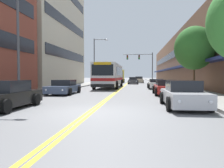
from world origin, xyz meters
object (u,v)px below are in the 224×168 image
at_px(car_dark_grey_moving_second, 133,81).
at_px(street_lamp_left_far, 96,57).
at_px(city_bus, 110,75).
at_px(car_slate_blue_parked_left_near, 64,87).
at_px(street_lamp_left_near, 23,18).
at_px(traffic_signal_mast, 142,61).
at_px(car_navy_parked_left_far, 102,81).
at_px(car_silver_parked_right_foreground, 183,95).
at_px(car_black_parked_left_mid, 5,96).
at_px(car_white_parked_right_far, 156,84).
at_px(fire_hydrant, 184,87).
at_px(car_champagne_moving_lead, 139,80).
at_px(car_red_parked_right_mid, 166,88).
at_px(street_tree_right_mid, 194,48).
at_px(box_truck, 118,76).

relative_size(car_dark_grey_moving_second, street_lamp_left_far, 0.62).
relative_size(city_bus, car_slate_blue_parked_left_near, 2.78).
bearing_deg(street_lamp_left_near, traffic_signal_mast, 76.68).
height_order(car_navy_parked_left_far, street_lamp_left_near, street_lamp_left_near).
relative_size(car_silver_parked_right_foreground, traffic_signal_mast, 0.70).
xyz_separation_m(city_bus, car_silver_parked_right_foreground, (5.96, -17.94, -1.12)).
relative_size(car_black_parked_left_mid, car_white_parked_right_far, 1.01).
xyz_separation_m(car_black_parked_left_mid, traffic_signal_mast, (7.36, 36.98, 3.99)).
bearing_deg(fire_hydrant, city_bus, 126.48).
distance_m(car_champagne_moving_lead, street_lamp_left_far, 15.08).
relative_size(city_bus, car_red_parked_right_mid, 2.88).
bearing_deg(fire_hydrant, street_lamp_left_far, 121.29).
relative_size(car_navy_parked_left_far, fire_hydrant, 5.43).
distance_m(car_red_parked_right_mid, street_lamp_left_near, 11.86).
relative_size(car_silver_parked_right_foreground, car_red_parked_right_mid, 1.04).
distance_m(car_red_parked_right_mid, traffic_signal_mast, 28.56).
xyz_separation_m(traffic_signal_mast, fire_hydrant, (2.88, -27.82, -4.01)).
relative_size(city_bus, car_champagne_moving_lead, 2.75).
height_order(car_champagne_moving_lead, street_tree_right_mid, street_tree_right_mid).
bearing_deg(car_black_parked_left_mid, traffic_signal_mast, 78.75).
bearing_deg(car_red_parked_right_mid, traffic_signal_mast, 92.68).
bearing_deg(box_truck, car_slate_blue_parked_left_near, -93.57).
xyz_separation_m(traffic_signal_mast, street_lamp_left_near, (-8.04, -33.95, 0.50)).
height_order(car_silver_parked_right_foreground, car_red_parked_right_mid, car_silver_parked_right_foreground).
bearing_deg(car_dark_grey_moving_second, car_champagne_moving_lead, 80.53).
bearing_deg(car_dark_grey_moving_second, traffic_signal_mast, 67.59).
relative_size(city_bus, traffic_signal_mast, 1.93).
relative_size(car_navy_parked_left_far, box_truck, 0.71).
relative_size(car_silver_parked_right_foreground, car_dark_grey_moving_second, 0.92).
xyz_separation_m(car_silver_parked_right_foreground, street_lamp_left_far, (-9.27, 25.60, 4.09)).
height_order(car_red_parked_right_mid, car_champagne_moving_lead, car_champagne_moving_lead).
bearing_deg(city_bus, street_tree_right_mid, -43.07).
bearing_deg(car_slate_blue_parked_left_near, street_lamp_left_near, -97.17).
distance_m(car_slate_blue_parked_left_near, car_silver_parked_right_foreground, 11.08).
xyz_separation_m(car_white_parked_right_far, traffic_signal_mast, (-1.25, 19.81, 4.04)).
bearing_deg(car_black_parked_left_mid, fire_hydrant, 41.81).
distance_m(traffic_signal_mast, fire_hydrant, 28.26).
bearing_deg(car_red_parked_right_mid, fire_hydrant, 15.12).
height_order(car_silver_parked_right_foreground, car_champagne_moving_lead, car_champagne_moving_lead).
bearing_deg(car_red_parked_right_mid, car_black_parked_left_mid, -134.81).
bearing_deg(car_black_parked_left_mid, box_truck, 87.17).
height_order(city_bus, car_silver_parked_right_foreground, city_bus).
height_order(street_lamp_left_near, street_lamp_left_far, street_lamp_left_near).
bearing_deg(box_truck, street_lamp_left_near, -94.09).
distance_m(car_white_parked_right_far, fire_hydrant, 8.18).
relative_size(car_black_parked_left_mid, street_tree_right_mid, 0.76).
bearing_deg(traffic_signal_mast, street_tree_right_mid, -80.84).
relative_size(box_truck, street_lamp_left_near, 0.78).
xyz_separation_m(car_red_parked_right_mid, street_lamp_left_far, (-9.34, 18.35, 4.13)).
height_order(car_silver_parked_right_foreground, street_tree_right_mid, street_tree_right_mid).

